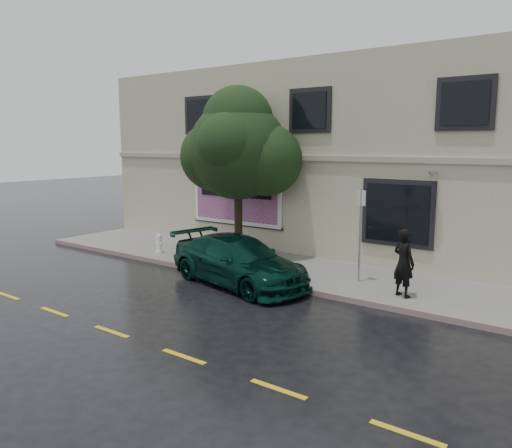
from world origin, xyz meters
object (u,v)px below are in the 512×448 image
Objects in this scene: fire_hydrant at (159,243)px; street_tree at (238,151)px; pedestrian at (404,263)px; car at (238,261)px.

street_tree is at bearing 35.85° from fire_hydrant.
pedestrian is 2.58× the size of fire_hydrant.
fire_hydrant is (-9.07, -0.07, -0.56)m from pedestrian.
pedestrian is at bearing 5.49° from fire_hydrant.
car reaches higher than fire_hydrant.
fire_hydrant is (-2.51, -1.50, -3.36)m from street_tree.
pedestrian is (4.48, 1.22, 0.35)m from car.
fire_hydrant is (-4.59, 1.15, -0.21)m from car.
pedestrian is 9.09m from fire_hydrant.
street_tree is 7.79× the size of fire_hydrant.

